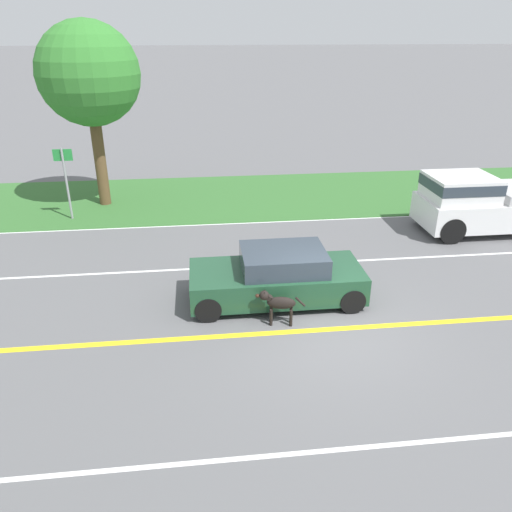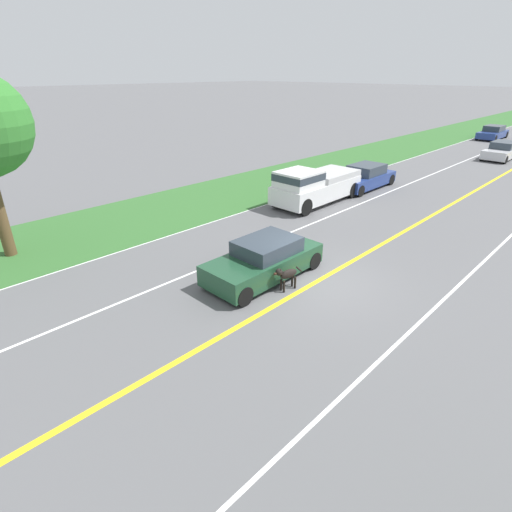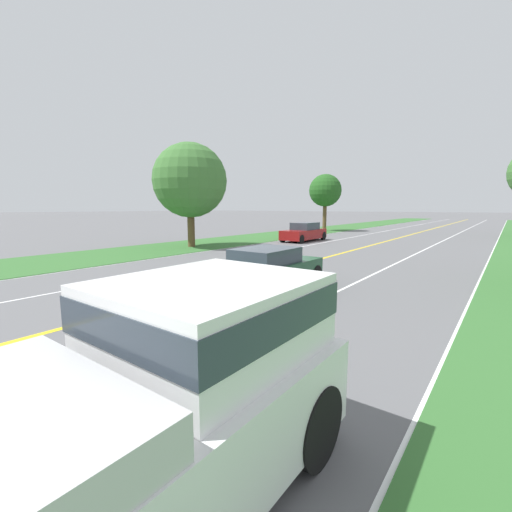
# 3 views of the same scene
# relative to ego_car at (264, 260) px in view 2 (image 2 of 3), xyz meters

# --- Properties ---
(ground_plane) EXTENTS (400.00, 400.00, 0.00)m
(ground_plane) POSITION_rel_ego_car_xyz_m (-1.51, -1.00, -0.63)
(ground_plane) COLOR #5B5B5E
(centre_divider_line) EXTENTS (0.18, 160.00, 0.01)m
(centre_divider_line) POSITION_rel_ego_car_xyz_m (-1.51, -1.00, -0.63)
(centre_divider_line) COLOR yellow
(centre_divider_line) RESTS_ON ground
(lane_edge_line_right) EXTENTS (0.14, 160.00, 0.01)m
(lane_edge_line_right) POSITION_rel_ego_car_xyz_m (5.49, -1.00, -0.63)
(lane_edge_line_right) COLOR white
(lane_edge_line_right) RESTS_ON ground
(lane_dash_same_dir) EXTENTS (0.10, 160.00, 0.01)m
(lane_dash_same_dir) POSITION_rel_ego_car_xyz_m (1.99, -1.00, -0.63)
(lane_dash_same_dir) COLOR white
(lane_dash_same_dir) RESTS_ON ground
(lane_dash_oncoming) EXTENTS (0.10, 160.00, 0.01)m
(lane_dash_oncoming) POSITION_rel_ego_car_xyz_m (-5.01, -1.00, -0.63)
(lane_dash_oncoming) COLOR white
(lane_dash_oncoming) RESTS_ON ground
(grass_verge_right) EXTENTS (6.00, 160.00, 0.03)m
(grass_verge_right) POSITION_rel_ego_car_xyz_m (8.49, -1.00, -0.62)
(grass_verge_right) COLOR #33662D
(grass_verge_right) RESTS_ON ground
(ego_car) EXTENTS (1.84, 4.25, 1.35)m
(ego_car) POSITION_rel_ego_car_xyz_m (0.00, 0.00, 0.00)
(ego_car) COLOR #1E472D
(ego_car) RESTS_ON ground
(dog) EXTENTS (0.36, 1.14, 0.87)m
(dog) POSITION_rel_ego_car_xyz_m (-1.13, 0.17, -0.08)
(dog) COLOR black
(dog) RESTS_ON ground
(pickup_truck) EXTENTS (2.07, 5.41, 1.93)m
(pickup_truck) POSITION_rel_ego_car_xyz_m (3.85, -7.89, 0.35)
(pickup_truck) COLOR silver
(pickup_truck) RESTS_ON ground
(car_trailing_near) EXTENTS (1.86, 4.40, 1.37)m
(car_trailing_near) POSITION_rel_ego_car_xyz_m (3.56, -12.54, 0.00)
(car_trailing_near) COLOR navy
(car_trailing_near) RESTS_ON ground
(car_trailing_mid) EXTENTS (1.84, 4.52, 1.33)m
(car_trailing_mid) POSITION_rel_ego_car_xyz_m (0.28, -27.91, -0.01)
(car_trailing_mid) COLOR silver
(car_trailing_mid) RESTS_ON ground
(car_trailing_far) EXTENTS (1.86, 4.67, 1.33)m
(car_trailing_far) POSITION_rel_ego_car_xyz_m (3.98, -38.46, -0.01)
(car_trailing_far) COLOR navy
(car_trailing_far) RESTS_ON ground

